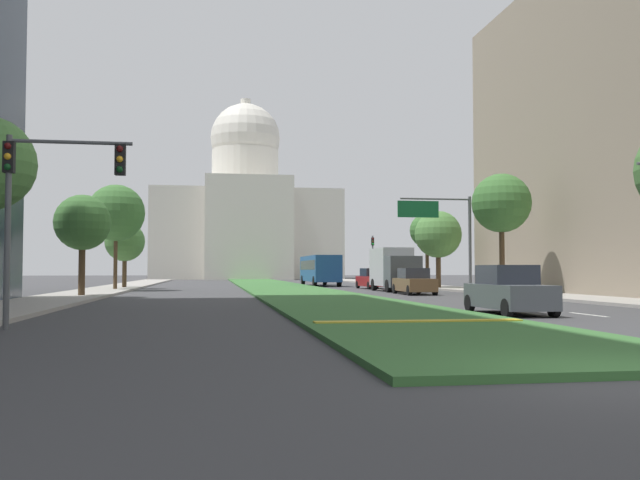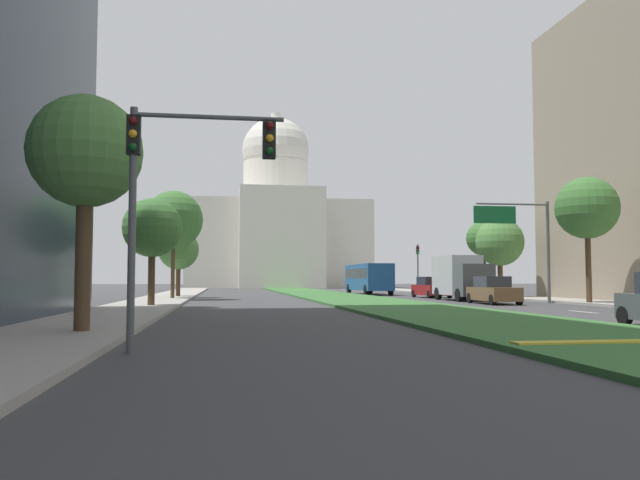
# 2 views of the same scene
# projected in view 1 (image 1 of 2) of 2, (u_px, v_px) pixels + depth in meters

# --- Properties ---
(ground_plane) EXTENTS (260.00, 260.00, 0.00)m
(ground_plane) POSITION_uv_depth(u_px,v_px,m) (273.00, 286.00, 65.48)
(ground_plane) COLOR #3D3D3F
(grass_median) EXTENTS (6.60, 101.61, 0.14)m
(grass_median) POSITION_uv_depth(u_px,v_px,m) (278.00, 287.00, 59.92)
(grass_median) COLOR #386B33
(grass_median) RESTS_ON ground_plane
(median_curb_nose) EXTENTS (5.94, 0.50, 0.04)m
(median_curb_nose) POSITION_uv_depth(u_px,v_px,m) (419.00, 321.00, 19.11)
(median_curb_nose) COLOR gold
(median_curb_nose) RESTS_ON grass_median
(lane_dashes_right) EXTENTS (0.16, 74.38, 0.01)m
(lane_dashes_right) POSITION_uv_depth(u_px,v_px,m) (369.00, 288.00, 57.96)
(lane_dashes_right) COLOR silver
(lane_dashes_right) RESTS_ON ground_plane
(sidewalk_left) EXTENTS (4.00, 101.61, 0.15)m
(sidewalk_left) POSITION_uv_depth(u_px,v_px,m) (108.00, 290.00, 52.22)
(sidewalk_left) COLOR #9E9991
(sidewalk_left) RESTS_ON ground_plane
(sidewalk_right) EXTENTS (4.00, 101.61, 0.15)m
(sidewalk_right) POSITION_uv_depth(u_px,v_px,m) (449.00, 288.00, 56.47)
(sidewalk_right) COLOR #9E9991
(sidewalk_right) RESTS_ON ground_plane
(capitol_building) EXTENTS (31.48, 27.87, 32.15)m
(capitol_building) POSITION_uv_depth(u_px,v_px,m) (245.00, 219.00, 120.82)
(capitol_building) COLOR silver
(capitol_building) RESTS_ON ground_plane
(traffic_light_near_left) EXTENTS (3.34, 0.35, 5.20)m
(traffic_light_near_left) POSITION_uv_depth(u_px,v_px,m) (42.00, 188.00, 18.35)
(traffic_light_near_left) COLOR #515456
(traffic_light_near_left) RESTS_ON ground_plane
(traffic_light_far_right) EXTENTS (0.28, 0.35, 5.20)m
(traffic_light_far_right) POSITION_uv_depth(u_px,v_px,m) (373.00, 253.00, 72.61)
(traffic_light_far_right) COLOR #515456
(traffic_light_far_right) RESTS_ON ground_plane
(overhead_guide_sign) EXTENTS (5.10, 0.20, 6.50)m
(overhead_guide_sign) POSITION_uv_depth(u_px,v_px,m) (444.00, 224.00, 45.49)
(overhead_guide_sign) COLOR #515456
(overhead_guide_sign) RESTS_ON ground_plane
(street_tree_left_mid) EXTENTS (3.17, 3.17, 5.86)m
(street_tree_left_mid) POSITION_uv_depth(u_px,v_px,m) (82.00, 223.00, 38.82)
(street_tree_left_mid) COLOR #4C3823
(street_tree_left_mid) RESTS_ON ground_plane
(street_tree_right_mid) EXTENTS (3.72, 3.72, 7.65)m
(street_tree_right_mid) POSITION_uv_depth(u_px,v_px,m) (501.00, 204.00, 43.03)
(street_tree_right_mid) COLOR #4C3823
(street_tree_right_mid) RESTS_ON ground_plane
(street_tree_left_far) EXTENTS (4.29, 4.29, 8.03)m
(street_tree_left_far) POSITION_uv_depth(u_px,v_px,m) (116.00, 213.00, 51.60)
(street_tree_left_far) COLOR #4C3823
(street_tree_left_far) RESTS_ON ground_plane
(street_tree_right_far) EXTENTS (3.80, 3.80, 6.36)m
(street_tree_right_far) POSITION_uv_depth(u_px,v_px,m) (438.00, 235.00, 55.41)
(street_tree_right_far) COLOR #4C3823
(street_tree_right_far) RESTS_ON ground_plane
(street_tree_left_distant) EXTENTS (3.28, 3.28, 5.57)m
(street_tree_left_distant) POSITION_uv_depth(u_px,v_px,m) (125.00, 242.00, 56.63)
(street_tree_left_distant) COLOR #4C3823
(street_tree_left_distant) RESTS_ON ground_plane
(street_tree_right_distant) EXTENTS (2.99, 2.99, 6.49)m
(street_tree_right_distant) POSITION_uv_depth(u_px,v_px,m) (427.00, 231.00, 59.25)
(street_tree_right_distant) COLOR #4C3823
(street_tree_right_distant) RESTS_ON ground_plane
(sedan_lead_stopped) EXTENTS (1.96, 4.51, 1.76)m
(sedan_lead_stopped) POSITION_uv_depth(u_px,v_px,m) (508.00, 291.00, 24.56)
(sedan_lead_stopped) COLOR #4C5156
(sedan_lead_stopped) RESTS_ON ground_plane
(sedan_midblock) EXTENTS (1.98, 4.68, 1.69)m
(sedan_midblock) POSITION_uv_depth(u_px,v_px,m) (414.00, 282.00, 44.03)
(sedan_midblock) COLOR brown
(sedan_midblock) RESTS_ON ground_plane
(sedan_distant) EXTENTS (2.13, 4.53, 1.71)m
(sedan_distant) POSITION_uv_depth(u_px,v_px,m) (373.00, 279.00, 57.23)
(sedan_distant) COLOR maroon
(sedan_distant) RESTS_ON ground_plane
(box_truck_delivery) EXTENTS (2.40, 6.40, 3.20)m
(box_truck_delivery) POSITION_uv_depth(u_px,v_px,m) (394.00, 269.00, 50.47)
(box_truck_delivery) COLOR #4C5156
(box_truck_delivery) RESTS_ON ground_plane
(city_bus) EXTENTS (2.62, 11.00, 2.95)m
(city_bus) POSITION_uv_depth(u_px,v_px,m) (320.00, 268.00, 67.64)
(city_bus) COLOR #1E4C8C
(city_bus) RESTS_ON ground_plane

